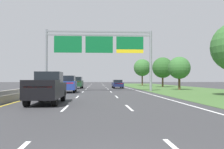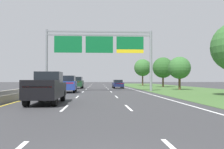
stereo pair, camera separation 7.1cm
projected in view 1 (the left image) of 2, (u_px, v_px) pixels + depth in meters
name	position (u px, v px, depth m)	size (l,w,h in m)	color
ground_plane	(97.00, 90.00, 38.54)	(220.00, 220.00, 0.00)	#333335
lane_striping	(97.00, 90.00, 38.08)	(11.96, 106.00, 0.01)	white
grass_verge_right	(183.00, 89.00, 39.41)	(14.00, 110.00, 0.02)	#3D602D
median_barrier_concrete	(55.00, 88.00, 38.13)	(0.60, 110.00, 0.85)	#99968E
overhead_sign_gantry	(99.00, 47.00, 34.18)	(15.06, 0.42, 8.60)	gray
pickup_truck_black	(47.00, 88.00, 16.76)	(2.01, 5.40, 2.20)	black
car_darkgreen_left_lane_suv	(77.00, 82.00, 44.72)	(2.00, 4.74, 2.11)	#193D23
car_navy_right_lane_sedan	(117.00, 84.00, 45.20)	(1.92, 4.44, 1.57)	#161E47
car_blue_left_lane_suv	(68.00, 84.00, 30.63)	(2.04, 4.75, 2.11)	navy
roadside_tree_mid	(179.00, 68.00, 38.62)	(3.52, 3.52, 5.25)	#4C3823
roadside_tree_far	(163.00, 68.00, 51.88)	(4.40, 4.40, 6.36)	#4C3823
roadside_tree_distant	(142.00, 68.00, 63.89)	(4.48, 4.48, 6.98)	#4C3823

